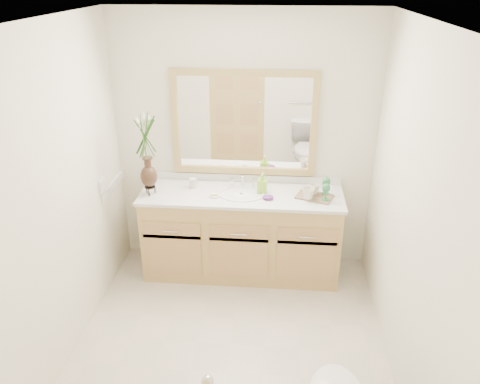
# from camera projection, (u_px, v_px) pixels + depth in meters

# --- Properties ---
(floor) EXTENTS (2.60, 2.60, 0.00)m
(floor) POSITION_uv_depth(u_px,v_px,m) (231.00, 344.00, 3.67)
(floor) COLOR beige
(floor) RESTS_ON ground
(ceiling) EXTENTS (2.40, 2.60, 0.02)m
(ceiling) POSITION_uv_depth(u_px,v_px,m) (227.00, 21.00, 2.65)
(ceiling) COLOR white
(ceiling) RESTS_ON wall_back
(wall_back) EXTENTS (2.40, 0.02, 2.40)m
(wall_back) POSITION_uv_depth(u_px,v_px,m) (244.00, 144.00, 4.33)
(wall_back) COLOR white
(wall_back) RESTS_ON floor
(wall_front) EXTENTS (2.40, 0.02, 2.40)m
(wall_front) POSITION_uv_depth(u_px,v_px,m) (197.00, 349.00, 1.99)
(wall_front) COLOR white
(wall_front) RESTS_ON floor
(wall_left) EXTENTS (0.02, 2.60, 2.40)m
(wall_left) POSITION_uv_depth(u_px,v_px,m) (58.00, 202.00, 3.25)
(wall_left) COLOR white
(wall_left) RESTS_ON floor
(wall_right) EXTENTS (0.02, 2.60, 2.40)m
(wall_right) POSITION_uv_depth(u_px,v_px,m) (411.00, 216.00, 3.07)
(wall_right) COLOR white
(wall_right) RESTS_ON floor
(vanity) EXTENTS (1.80, 0.55, 0.80)m
(vanity) POSITION_uv_depth(u_px,v_px,m) (241.00, 234.00, 4.42)
(vanity) COLOR tan
(vanity) RESTS_ON floor
(counter) EXTENTS (1.84, 0.57, 0.03)m
(counter) POSITION_uv_depth(u_px,v_px,m) (241.00, 195.00, 4.24)
(counter) COLOR silver
(counter) RESTS_ON vanity
(sink) EXTENTS (0.38, 0.34, 0.23)m
(sink) POSITION_uv_depth(u_px,v_px,m) (241.00, 200.00, 4.24)
(sink) COLOR white
(sink) RESTS_ON counter
(mirror) EXTENTS (1.32, 0.04, 0.97)m
(mirror) POSITION_uv_depth(u_px,v_px,m) (244.00, 124.00, 4.22)
(mirror) COLOR white
(mirror) RESTS_ON wall_back
(switch_plate) EXTENTS (0.02, 0.12, 0.12)m
(switch_plate) POSITION_uv_depth(u_px,v_px,m) (102.00, 185.00, 4.03)
(switch_plate) COLOR white
(switch_plate) RESTS_ON wall_left
(door) EXTENTS (0.80, 0.03, 2.00)m
(door) POSITION_uv_depth(u_px,v_px,m) (134.00, 376.00, 2.11)
(door) COLOR tan
(door) RESTS_ON floor
(flower_vase) EXTENTS (0.18, 0.18, 0.73)m
(flower_vase) POSITION_uv_depth(u_px,v_px,m) (146.00, 142.00, 4.02)
(flower_vase) COLOR black
(flower_vase) RESTS_ON counter
(tumbler) EXTENTS (0.07, 0.07, 0.09)m
(tumbler) POSITION_uv_depth(u_px,v_px,m) (193.00, 183.00, 4.33)
(tumbler) COLOR beige
(tumbler) RESTS_ON counter
(soap_dish) EXTENTS (0.10, 0.10, 0.03)m
(soap_dish) POSITION_uv_depth(u_px,v_px,m) (214.00, 195.00, 4.17)
(soap_dish) COLOR beige
(soap_dish) RESTS_ON counter
(soap_bottle) EXTENTS (0.08, 0.08, 0.17)m
(soap_bottle) POSITION_uv_depth(u_px,v_px,m) (262.00, 184.00, 4.22)
(soap_bottle) COLOR #8BCB2F
(soap_bottle) RESTS_ON counter
(purple_dish) EXTENTS (0.12, 0.11, 0.04)m
(purple_dish) POSITION_uv_depth(u_px,v_px,m) (268.00, 197.00, 4.12)
(purple_dish) COLOR #59246D
(purple_dish) RESTS_ON counter
(tray) EXTENTS (0.36, 0.30, 0.02)m
(tray) POSITION_uv_depth(u_px,v_px,m) (314.00, 197.00, 4.16)
(tray) COLOR brown
(tray) RESTS_ON counter
(mug_left) EXTENTS (0.14, 0.14, 0.11)m
(mug_left) POSITION_uv_depth(u_px,v_px,m) (308.00, 193.00, 4.08)
(mug_left) COLOR beige
(mug_left) RESTS_ON tray
(mug_right) EXTENTS (0.12, 0.11, 0.10)m
(mug_right) POSITION_uv_depth(u_px,v_px,m) (314.00, 189.00, 4.17)
(mug_right) COLOR beige
(mug_right) RESTS_ON tray
(goblet_front) EXTENTS (0.07, 0.07, 0.16)m
(goblet_front) POSITION_uv_depth(u_px,v_px,m) (326.00, 189.00, 4.04)
(goblet_front) COLOR #27753F
(goblet_front) RESTS_ON tray
(goblet_back) EXTENTS (0.07, 0.07, 0.16)m
(goblet_back) POSITION_uv_depth(u_px,v_px,m) (326.00, 183.00, 4.15)
(goblet_back) COLOR #27753F
(goblet_back) RESTS_ON tray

